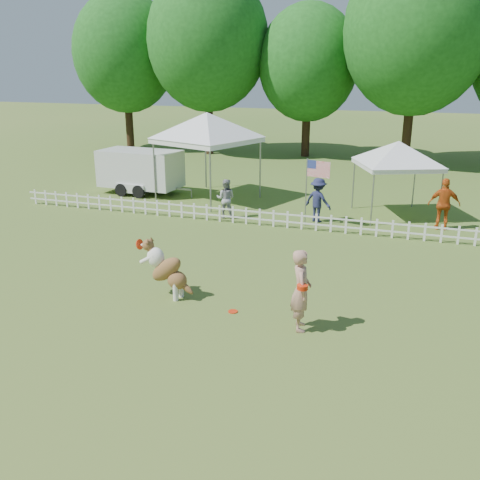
{
  "coord_description": "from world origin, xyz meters",
  "views": [
    {
      "loc": [
        3.93,
        -10.28,
        5.33
      ],
      "look_at": [
        -0.27,
        2.0,
        1.1
      ],
      "focal_mm": 40.0,
      "sensor_mm": 36.0,
      "label": 1
    }
  ],
  "objects": [
    {
      "name": "ground",
      "position": [
        0.0,
        0.0,
        0.0
      ],
      "size": [
        120.0,
        120.0,
        0.0
      ],
      "primitive_type": "plane",
      "color": "#34631F",
      "rests_on": "ground"
    },
    {
      "name": "picket_fence",
      "position": [
        0.0,
        7.0,
        0.3
      ],
      "size": [
        22.0,
        0.08,
        0.6
      ],
      "primitive_type": null,
      "color": "white",
      "rests_on": "ground"
    },
    {
      "name": "handler",
      "position": [
        1.82,
        -0.16,
        0.88
      ],
      "size": [
        0.6,
        0.74,
        1.77
      ],
      "primitive_type": "imported",
      "rotation": [
        0.0,
        0.0,
        1.88
      ],
      "color": "tan",
      "rests_on": "ground"
    },
    {
      "name": "dog",
      "position": [
        -1.58,
        0.44,
        0.7
      ],
      "size": [
        1.4,
        0.62,
        1.4
      ],
      "primitive_type": null,
      "rotation": [
        0.0,
        0.0,
        -0.13
      ],
      "color": "brown",
      "rests_on": "ground"
    },
    {
      "name": "frisbee_on_turf",
      "position": [
        0.2,
        0.13,
        0.01
      ],
      "size": [
        0.28,
        0.28,
        0.02
      ],
      "primitive_type": "cylinder",
      "rotation": [
        0.0,
        0.0,
        0.32
      ],
      "color": "red",
      "rests_on": "ground"
    },
    {
      "name": "canopy_tent_left",
      "position": [
        -4.46,
        10.12,
        1.75
      ],
      "size": [
        4.34,
        4.34,
        3.49
      ],
      "primitive_type": null,
      "rotation": [
        0.0,
        0.0,
        -0.35
      ],
      "color": "white",
      "rests_on": "ground"
    },
    {
      "name": "canopy_tent_right",
      "position": [
        3.09,
        9.82,
        1.36
      ],
      "size": [
        3.45,
        3.45,
        2.72
      ],
      "primitive_type": null,
      "rotation": [
        0.0,
        0.0,
        0.4
      ],
      "color": "white",
      "rests_on": "ground"
    },
    {
      "name": "cargo_trailer",
      "position": [
        -7.67,
        10.18,
        0.96
      ],
      "size": [
        4.46,
        2.19,
        1.91
      ],
      "primitive_type": null,
      "rotation": [
        0.0,
        0.0,
        -0.06
      ],
      "color": "silver",
      "rests_on": "ground"
    },
    {
      "name": "flag_pole",
      "position": [
        0.25,
        7.52,
        1.18
      ],
      "size": [
        0.9,
        0.32,
        2.37
      ],
      "primitive_type": null,
      "rotation": [
        0.0,
        0.0,
        -0.26
      ],
      "color": "gray",
      "rests_on": "ground"
    },
    {
      "name": "spectator_a",
      "position": [
        -2.73,
        7.57,
        0.72
      ],
      "size": [
        0.76,
        0.63,
        1.44
      ],
      "primitive_type": "imported",
      "rotation": [
        0.0,
        0.0,
        3.26
      ],
      "color": "#97989C",
      "rests_on": "ground"
    },
    {
      "name": "spectator_b",
      "position": [
        0.57,
        8.14,
        0.79
      ],
      "size": [
        1.17,
        0.94,
        1.59
      ],
      "primitive_type": "imported",
      "rotation": [
        0.0,
        0.0,
        2.75
      ],
      "color": "#212548",
      "rests_on": "ground"
    },
    {
      "name": "spectator_c",
      "position": [
        4.79,
        8.57,
        0.89
      ],
      "size": [
        1.07,
        0.53,
        1.77
      ],
      "primitive_type": "imported",
      "rotation": [
        0.0,
        0.0,
        3.23
      ],
      "color": "#C14F16",
      "rests_on": "ground"
    },
    {
      "name": "tree_far_left",
      "position": [
        -15.0,
        22.0,
        5.5
      ],
      "size": [
        6.6,
        6.6,
        11.0
      ],
      "primitive_type": null,
      "color": "#185117",
      "rests_on": "ground"
    },
    {
      "name": "tree_left",
      "position": [
        -9.0,
        21.5,
        6.0
      ],
      "size": [
        7.4,
        7.4,
        12.0
      ],
      "primitive_type": null,
      "color": "#185117",
      "rests_on": "ground"
    },
    {
      "name": "tree_center_left",
      "position": [
        -3.0,
        22.5,
        4.9
      ],
      "size": [
        6.0,
        6.0,
        9.8
      ],
      "primitive_type": null,
      "color": "#185117",
      "rests_on": "ground"
    },
    {
      "name": "tree_center_right",
      "position": [
        3.0,
        21.0,
        6.3
      ],
      "size": [
        7.6,
        7.6,
        12.6
      ],
      "primitive_type": null,
      "color": "#185117",
      "rests_on": "ground"
    }
  ]
}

